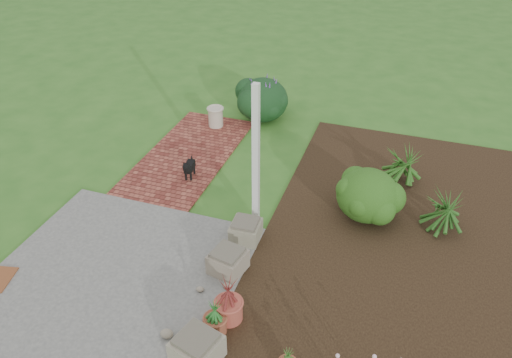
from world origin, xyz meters
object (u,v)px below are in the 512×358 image
(stone_trough_near, at_px, (197,350))
(cream_ceramic_urn, at_px, (216,117))
(black_dog, at_px, (189,167))
(evergreen_shrub, at_px, (368,194))

(stone_trough_near, height_order, cream_ceramic_urn, cream_ceramic_urn)
(black_dog, xyz_separation_m, cream_ceramic_urn, (-0.34, 2.09, -0.03))
(cream_ceramic_urn, xyz_separation_m, evergreen_shrub, (3.61, -2.15, 0.21))
(stone_trough_near, relative_size, black_dog, 1.07)
(black_dog, distance_m, cream_ceramic_urn, 2.12)
(black_dog, xyz_separation_m, evergreen_shrub, (3.27, -0.06, 0.18))
(cream_ceramic_urn, bearing_deg, black_dog, -80.75)
(stone_trough_near, xyz_separation_m, black_dog, (-1.78, 3.57, 0.07))
(stone_trough_near, distance_m, evergreen_shrub, 3.82)
(stone_trough_near, bearing_deg, cream_ceramic_urn, 110.58)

